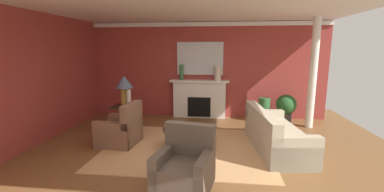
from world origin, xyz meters
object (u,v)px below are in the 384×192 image
object	(u,v)px
armchair_near_window	(121,131)
potted_plant	(286,106)
armchair_facing_fireplace	(185,169)
coffee_table	(187,133)
mantel_mirror	(200,58)
vase_mantel_left	(181,72)
table_lamp	(124,85)
fireplace	(199,100)
side_table	(126,117)
vase_on_side_table	(129,98)
vase_mantel_right	(218,73)
sofa	(275,136)
vase_tall_corner	(264,110)

from	to	relation	value
armchair_near_window	potted_plant	bearing A→B (deg)	27.93
armchair_facing_fireplace	coffee_table	world-z (taller)	armchair_facing_fireplace
mantel_mirror	vase_mantel_left	xyz separation A→B (m)	(-0.55, -0.17, -0.41)
coffee_table	table_lamp	world-z (taller)	table_lamp
table_lamp	vase_mantel_left	bearing A→B (deg)	54.51
fireplace	armchair_near_window	bearing A→B (deg)	-121.40
vase_mantel_left	armchair_facing_fireplace	bearing A→B (deg)	-80.28
armchair_facing_fireplace	potted_plant	xyz separation A→B (m)	(2.36, 3.79, 0.19)
fireplace	armchair_near_window	xyz separation A→B (m)	(-1.53, -2.50, -0.25)
side_table	vase_on_side_table	xyz separation A→B (m)	(0.15, -0.12, 0.51)
mantel_mirror	armchair_near_window	bearing A→B (deg)	-120.21
side_table	vase_mantel_right	xyz separation A→B (m)	(2.27, 1.65, 0.98)
coffee_table	table_lamp	distance (m)	2.09
side_table	vase_on_side_table	bearing A→B (deg)	-38.66
sofa	vase_mantel_left	xyz separation A→B (m)	(-2.36, 2.35, 1.10)
table_lamp	potted_plant	distance (m)	4.50
mantel_mirror	vase_on_side_table	distance (m)	2.65
sofa	vase_on_side_table	distance (m)	3.49
armchair_near_window	armchair_facing_fireplace	world-z (taller)	same
sofa	potted_plant	world-z (taller)	sofa
sofa	coffee_table	size ratio (longest dim) A/B	2.19
potted_plant	armchair_near_window	bearing A→B (deg)	-152.07
coffee_table	vase_tall_corner	world-z (taller)	vase_tall_corner
fireplace	vase_tall_corner	bearing A→B (deg)	-8.91
vase_mantel_right	table_lamp	bearing A→B (deg)	-144.10
coffee_table	fireplace	bearing A→B (deg)	89.01
table_lamp	vase_mantel_left	distance (m)	2.03
sofa	armchair_near_window	world-z (taller)	armchair_near_window
mantel_mirror	vase_tall_corner	world-z (taller)	mantel_mirror
mantel_mirror	table_lamp	xyz separation A→B (m)	(-1.72, -1.82, -0.59)
table_lamp	vase_mantel_right	size ratio (longest dim) A/B	1.73
fireplace	potted_plant	size ratio (longest dim) A/B	2.16
mantel_mirror	vase_on_side_table	world-z (taller)	mantel_mirror
mantel_mirror	sofa	size ratio (longest dim) A/B	0.64
armchair_facing_fireplace	table_lamp	size ratio (longest dim) A/B	1.27
vase_on_side_table	vase_mantel_left	world-z (taller)	vase_mantel_left
armchair_near_window	potted_plant	distance (m)	4.57
table_lamp	vase_tall_corner	world-z (taller)	table_lamp
vase_on_side_table	vase_tall_corner	world-z (taller)	vase_on_side_table
side_table	potted_plant	world-z (taller)	potted_plant
fireplace	side_table	world-z (taller)	fireplace
fireplace	armchair_facing_fireplace	bearing A→B (deg)	-87.90
potted_plant	coffee_table	bearing A→B (deg)	-139.33
side_table	vase_mantel_left	world-z (taller)	vase_mantel_left
fireplace	vase_tall_corner	size ratio (longest dim) A/B	2.52
fireplace	vase_tall_corner	distance (m)	1.94
mantel_mirror	armchair_facing_fireplace	size ratio (longest dim) A/B	1.48
potted_plant	fireplace	bearing A→B (deg)	171.80
potted_plant	vase_tall_corner	bearing A→B (deg)	174.08
table_lamp	vase_mantel_right	world-z (taller)	vase_mantel_right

